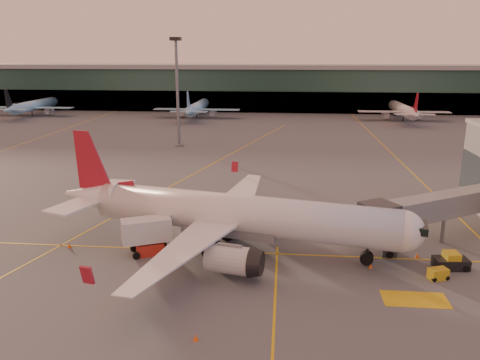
# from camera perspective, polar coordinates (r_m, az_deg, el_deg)

# --- Properties ---
(ground) EXTENTS (600.00, 600.00, 0.00)m
(ground) POSITION_cam_1_polar(r_m,az_deg,el_deg) (50.01, -1.41, -11.11)
(ground) COLOR #4C4F54
(ground) RESTS_ON ground
(taxi_markings) EXTENTS (100.12, 173.00, 0.01)m
(taxi_markings) POSITION_cam_1_polar(r_m,az_deg,el_deg) (92.56, -2.64, 1.40)
(taxi_markings) COLOR gold
(taxi_markings) RESTS_ON ground
(terminal) EXTENTS (400.00, 20.00, 17.60)m
(terminal) POSITION_cam_1_polar(r_m,az_deg,el_deg) (186.80, 3.84, 11.16)
(terminal) COLOR #19382D
(terminal) RESTS_ON ground
(mast_west_near) EXTENTS (2.40, 2.40, 25.60)m
(mast_west_near) POSITION_cam_1_polar(r_m,az_deg,el_deg) (113.58, -7.66, 11.47)
(mast_west_near) COLOR slate
(mast_west_near) RESTS_ON ground
(distant_aircraft_row) EXTENTS (225.00, 34.00, 13.00)m
(distant_aircraft_row) POSITION_cam_1_polar(r_m,az_deg,el_deg) (174.32, -14.58, 7.51)
(distant_aircraft_row) COLOR #8CC5EB
(distant_aircraft_row) RESTS_ON ground
(main_airplane) EXTENTS (42.91, 39.00, 13.05)m
(main_airplane) POSITION_cam_1_polar(r_m,az_deg,el_deg) (53.76, -1.33, -4.27)
(main_airplane) COLOR white
(main_airplane) RESTS_ON ground
(jet_bridge) EXTENTS (22.49, 15.22, 6.28)m
(jet_bridge) POSITION_cam_1_polar(r_m,az_deg,el_deg) (61.93, 24.63, -2.86)
(jet_bridge) COLOR slate
(jet_bridge) RESTS_ON ground
(catering_truck) EXTENTS (5.90, 4.38, 4.20)m
(catering_truck) POSITION_cam_1_polar(r_m,az_deg,el_deg) (54.24, -11.24, -6.48)
(catering_truck) COLOR red
(catering_truck) RESTS_ON ground
(gpu_cart) EXTENTS (2.21, 1.74, 1.13)m
(gpu_cart) POSITION_cam_1_polar(r_m,az_deg,el_deg) (52.33, 23.01, -10.50)
(gpu_cart) COLOR #B89A17
(gpu_cart) RESTS_ON ground
(pushback_tug) EXTENTS (3.69, 2.23, 1.82)m
(pushback_tug) POSITION_cam_1_polar(r_m,az_deg,el_deg) (55.15, 24.32, -9.10)
(pushback_tug) COLOR black
(pushback_tug) RESTS_ON ground
(cone_nose) EXTENTS (0.43, 0.43, 0.55)m
(cone_nose) POSITION_cam_1_polar(r_m,az_deg,el_deg) (56.67, 20.79, -8.58)
(cone_nose) COLOR #F4570C
(cone_nose) RESTS_ON ground
(cone_tail) EXTENTS (0.45, 0.45, 0.57)m
(cone_tail) POSITION_cam_1_polar(r_m,az_deg,el_deg) (59.09, -20.10, -7.50)
(cone_tail) COLOR #F4570C
(cone_tail) RESTS_ON ground
(cone_wing_right) EXTENTS (0.43, 0.43, 0.54)m
(cone_wing_right) POSITION_cam_1_polar(r_m,az_deg,el_deg) (39.53, -5.41, -18.57)
(cone_wing_right) COLOR #F4570C
(cone_wing_right) RESTS_ON ground
(cone_wing_left) EXTENTS (0.38, 0.38, 0.48)m
(cone_wing_left) POSITION_cam_1_polar(r_m,az_deg,el_deg) (72.15, 0.87, -2.45)
(cone_wing_left) COLOR #F4570C
(cone_wing_left) RESTS_ON ground
(cone_fwd) EXTENTS (0.41, 0.41, 0.52)m
(cone_fwd) POSITION_cam_1_polar(r_m,az_deg,el_deg) (52.58, 15.62, -10.03)
(cone_fwd) COLOR #F4570C
(cone_fwd) RESTS_ON ground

